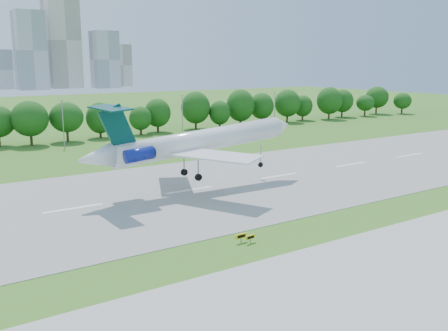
% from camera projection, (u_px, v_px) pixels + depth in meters
% --- Properties ---
extents(ground, '(600.00, 600.00, 0.00)m').
position_uv_depth(ground, '(143.00, 264.00, 54.62)').
color(ground, '#30661A').
rests_on(ground, ground).
extents(runway, '(400.00, 45.00, 0.08)m').
position_uv_depth(runway, '(74.00, 209.00, 75.05)').
color(runway, gray).
rests_on(runway, ground).
extents(skyline, '(127.00, 52.00, 80.00)m').
position_uv_depth(skyline, '(58.00, 52.00, 421.77)').
color(skyline, '#B2B2B7').
rests_on(skyline, ground).
extents(airliner, '(41.50, 30.22, 13.36)m').
position_uv_depth(airliner, '(191.00, 142.00, 84.37)').
color(airliner, white).
rests_on(airliner, ground).
extents(taxi_sign_centre, '(1.46, 0.34, 1.02)m').
position_uv_depth(taxi_sign_centre, '(250.00, 237.00, 60.71)').
color(taxi_sign_centre, gray).
rests_on(taxi_sign_centre, ground).
extents(taxi_sign_right, '(1.60, 0.28, 1.12)m').
position_uv_depth(taxi_sign_right, '(241.00, 236.00, 60.88)').
color(taxi_sign_right, gray).
rests_on(taxi_sign_right, ground).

